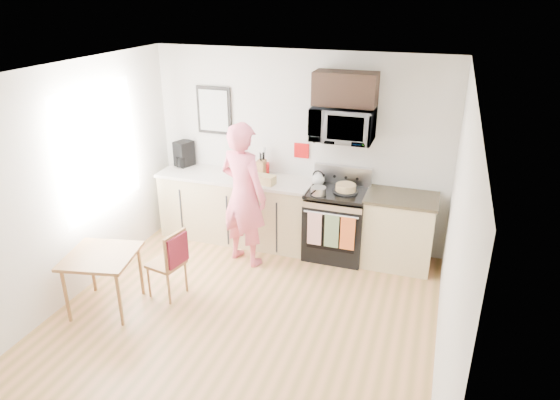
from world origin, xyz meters
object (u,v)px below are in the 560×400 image
(dining_table, at_px, (101,261))
(chair, at_px, (173,256))
(cake, at_px, (346,188))
(person, at_px, (243,195))
(microwave, at_px, (343,124))
(range, at_px, (336,225))

(dining_table, xyz_separation_m, chair, (0.63, 0.42, -0.06))
(cake, bearing_deg, person, -157.22)
(microwave, height_order, dining_table, microwave)
(range, distance_m, person, 1.30)
(person, distance_m, cake, 1.28)
(dining_table, bearing_deg, range, 42.91)
(dining_table, bearing_deg, chair, 33.92)
(microwave, distance_m, cake, 0.80)
(person, distance_m, dining_table, 1.83)
(range, bearing_deg, person, -154.03)
(microwave, relative_size, dining_table, 1.03)
(cake, bearing_deg, chair, -136.41)
(range, height_order, chair, range)
(microwave, bearing_deg, chair, -132.13)
(range, height_order, cake, range)
(range, xyz_separation_m, person, (-1.08, -0.53, 0.49))
(person, height_order, cake, person)
(chair, height_order, cake, cake)
(dining_table, bearing_deg, cake, 41.15)
(chair, distance_m, cake, 2.27)
(dining_table, distance_m, cake, 3.00)
(cake, bearing_deg, range, 164.55)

